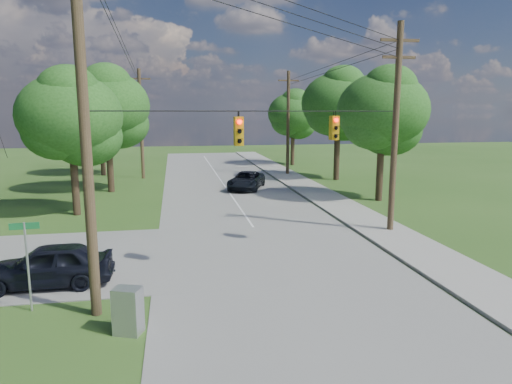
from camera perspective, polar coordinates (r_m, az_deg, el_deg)
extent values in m
plane|color=#2E511B|center=(15.00, -1.33, -14.33)|extent=(140.00, 140.00, 0.00)
cube|color=gray|center=(19.93, 2.17, -8.01)|extent=(10.00, 100.00, 0.03)
cube|color=gray|center=(22.27, 19.37, -6.51)|extent=(2.60, 100.00, 0.12)
cylinder|color=#503E29|center=(14.13, -20.69, 8.65)|extent=(0.32, 0.32, 12.00)
cylinder|color=#503E29|center=(24.16, 17.00, 7.39)|extent=(0.32, 0.32, 10.50)
cube|color=#503E29|center=(24.38, 17.55, 17.64)|extent=(2.00, 0.12, 0.14)
cube|color=#503E29|center=(24.28, 17.45, 15.78)|extent=(1.70, 0.12, 0.14)
cylinder|color=#503E29|center=(44.88, 4.02, 8.50)|extent=(0.32, 0.32, 10.00)
cube|color=#503E29|center=(44.96, 4.09, 13.73)|extent=(2.00, 0.12, 0.14)
cylinder|color=#503E29|center=(43.61, -14.17, 8.18)|extent=(0.32, 0.32, 10.00)
cube|color=#503E29|center=(43.70, -14.40, 13.56)|extent=(2.00, 0.12, 0.14)
cylinder|color=black|center=(18.58, 3.44, 21.71)|extent=(13.52, 7.63, 1.53)
cylinder|color=black|center=(18.51, 3.43, 20.50)|extent=(13.52, 7.63, 1.53)
cylinder|color=black|center=(34.45, 8.76, 15.20)|extent=(0.03, 22.00, 0.53)
cylinder|color=black|center=(29.09, -16.21, 17.39)|extent=(0.43, 29.60, 2.03)
cylinder|color=black|center=(34.42, 8.74, 14.54)|extent=(0.03, 22.00, 0.53)
cylinder|color=black|center=(29.04, -16.17, 16.61)|extent=(0.43, 29.60, 2.03)
cylinder|color=black|center=(18.20, 3.31, 10.07)|extent=(13.52, 7.63, 0.04)
cube|color=#CC940C|center=(16.70, -2.13, 7.59)|extent=(0.32, 0.22, 1.05)
sphere|color=#FF0C05|center=(16.55, -2.07, 8.78)|extent=(0.17, 0.17, 0.17)
cube|color=#CC940C|center=(16.93, -2.24, 7.63)|extent=(0.32, 0.22, 1.05)
sphere|color=#FF0C05|center=(17.06, -2.32, 8.82)|extent=(0.17, 0.17, 0.17)
cube|color=#CC940C|center=(20.33, 9.85, 7.89)|extent=(0.32, 0.22, 1.05)
sphere|color=#FF0C05|center=(20.19, 10.02, 8.87)|extent=(0.17, 0.17, 0.17)
cube|color=#CC940C|center=(20.56, 9.62, 7.92)|extent=(0.32, 0.22, 1.05)
sphere|color=#FF0C05|center=(20.68, 9.52, 8.90)|extent=(0.17, 0.17, 0.17)
cylinder|color=#3F2C1F|center=(29.47, -21.63, 0.33)|extent=(0.45, 0.45, 3.15)
ellipsoid|color=#1D4A16|center=(29.11, -22.19, 8.83)|extent=(6.00, 6.00, 4.92)
cylinder|color=#3F2C1F|center=(37.10, -17.75, 2.70)|extent=(0.50, 0.50, 3.50)
ellipsoid|color=#1D4A16|center=(36.83, -18.16, 10.20)|extent=(6.40, 6.40, 5.25)
cylinder|color=#3F2C1F|center=(47.23, -18.61, 4.02)|extent=(0.48, 0.47, 3.32)
ellipsoid|color=#1D4A16|center=(47.01, -18.93, 9.61)|extent=(6.00, 6.00, 4.92)
cylinder|color=#3F2C1F|center=(33.00, 15.19, 1.81)|extent=(0.48, 0.48, 3.32)
ellipsoid|color=#1D4A16|center=(32.69, 15.56, 9.83)|extent=(6.20, 6.20, 5.08)
cylinder|color=#3F2C1F|center=(42.33, 10.05, 3.99)|extent=(0.52, 0.52, 3.67)
ellipsoid|color=#1D4A16|center=(42.11, 10.26, 10.90)|extent=(6.60, 6.60, 5.41)
cylinder|color=#3F2C1F|center=(53.46, 4.59, 5.06)|extent=(0.45, 0.45, 3.15)
ellipsoid|color=#1D4A16|center=(53.26, 4.65, 9.75)|extent=(5.80, 5.80, 4.76)
imported|color=black|center=(18.01, -24.61, -8.31)|extent=(4.55, 1.94, 1.53)
imported|color=black|center=(36.61, -1.22, 1.46)|extent=(3.98, 5.50, 1.39)
cube|color=#999C9F|center=(13.69, -15.72, -14.11)|extent=(0.89, 0.77, 1.35)
cylinder|color=#999C9F|center=(15.93, -26.61, -8.43)|extent=(0.07, 0.07, 2.86)
cube|color=#166231|center=(15.58, -26.98, -3.81)|extent=(0.86, 0.09, 0.21)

